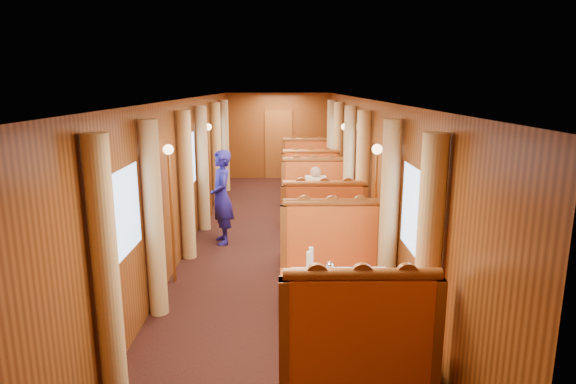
{
  "coord_description": "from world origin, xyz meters",
  "views": [
    {
      "loc": [
        0.14,
        -8.15,
        2.73
      ],
      "look_at": [
        0.21,
        -0.66,
        1.05
      ],
      "focal_mm": 30.0,
      "sensor_mm": 36.0,
      "label": 1
    }
  ],
  "objects_px": {
    "banquette_mid_fwd": "(323,236)",
    "steward": "(222,197)",
    "banquette_far_aft": "(306,173)",
    "banquette_far_fwd": "(310,189)",
    "teapot_right": "(342,280)",
    "tea_tray": "(331,280)",
    "rose_vase_far": "(308,160)",
    "table_near": "(342,313)",
    "teapot_left": "(324,278)",
    "teapot_back": "(330,271)",
    "banquette_near_aft": "(332,272)",
    "fruit_plate": "(371,282)",
    "table_mid": "(318,221)",
    "banquette_near_fwd": "(356,364)",
    "passenger": "(315,191)",
    "rose_vase_mid": "(317,191)",
    "banquette_mid_aft": "(314,204)",
    "table_far": "(308,182)"
  },
  "relations": [
    {
      "from": "banquette_far_fwd",
      "to": "fruit_plate",
      "type": "relative_size",
      "value": 5.98
    },
    {
      "from": "teapot_right",
      "to": "rose_vase_far",
      "type": "xyz_separation_m",
      "value": [
        0.02,
        7.16,
        0.12
      ]
    },
    {
      "from": "teapot_back",
      "to": "rose_vase_mid",
      "type": "relative_size",
      "value": 0.42
    },
    {
      "from": "banquette_near_fwd",
      "to": "teapot_left",
      "type": "height_order",
      "value": "banquette_near_fwd"
    },
    {
      "from": "table_far",
      "to": "banquette_far_fwd",
      "type": "bearing_deg",
      "value": -90.0
    },
    {
      "from": "banquette_mid_fwd",
      "to": "steward",
      "type": "xyz_separation_m",
      "value": [
        -1.68,
        0.97,
        0.4
      ]
    },
    {
      "from": "table_near",
      "to": "teapot_left",
      "type": "bearing_deg",
      "value": -150.2
    },
    {
      "from": "teapot_right",
      "to": "steward",
      "type": "bearing_deg",
      "value": 113.77
    },
    {
      "from": "teapot_back",
      "to": "teapot_right",
      "type": "bearing_deg",
      "value": -86.95
    },
    {
      "from": "table_near",
      "to": "rose_vase_far",
      "type": "relative_size",
      "value": 2.92
    },
    {
      "from": "banquette_far_fwd",
      "to": "teapot_back",
      "type": "height_order",
      "value": "banquette_far_fwd"
    },
    {
      "from": "table_near",
      "to": "banquette_far_fwd",
      "type": "height_order",
      "value": "banquette_far_fwd"
    },
    {
      "from": "banquette_far_fwd",
      "to": "teapot_right",
      "type": "xyz_separation_m",
      "value": [
        -0.02,
        -6.13,
        0.38
      ]
    },
    {
      "from": "banquette_mid_aft",
      "to": "banquette_near_fwd",
      "type": "bearing_deg",
      "value": -90.0
    },
    {
      "from": "banquette_mid_aft",
      "to": "teapot_back",
      "type": "height_order",
      "value": "banquette_mid_aft"
    },
    {
      "from": "table_far",
      "to": "teapot_back",
      "type": "height_order",
      "value": "teapot_back"
    },
    {
      "from": "table_near",
      "to": "banquette_far_fwd",
      "type": "bearing_deg",
      "value": 90.0
    },
    {
      "from": "banquette_far_fwd",
      "to": "teapot_right",
      "type": "relative_size",
      "value": 9.94
    },
    {
      "from": "banquette_far_aft",
      "to": "banquette_mid_fwd",
      "type": "bearing_deg",
      "value": -90.0
    },
    {
      "from": "teapot_left",
      "to": "passenger",
      "type": "bearing_deg",
      "value": 90.91
    },
    {
      "from": "banquette_near_fwd",
      "to": "teapot_right",
      "type": "bearing_deg",
      "value": 91.49
    },
    {
      "from": "banquette_near_aft",
      "to": "banquette_mid_aft",
      "type": "xyz_separation_m",
      "value": [
        0.0,
        3.5,
        0.0
      ]
    },
    {
      "from": "banquette_near_fwd",
      "to": "fruit_plate",
      "type": "xyz_separation_m",
      "value": [
        0.28,
        0.9,
        0.35
      ]
    },
    {
      "from": "banquette_far_aft",
      "to": "rose_vase_mid",
      "type": "distance_m",
      "value": 4.58
    },
    {
      "from": "table_mid",
      "to": "banquette_far_fwd",
      "type": "relative_size",
      "value": 0.78
    },
    {
      "from": "banquette_far_aft",
      "to": "tea_tray",
      "type": "xyz_separation_m",
      "value": [
        -0.12,
        -8.04,
        0.33
      ]
    },
    {
      "from": "table_mid",
      "to": "rose_vase_far",
      "type": "height_order",
      "value": "rose_vase_far"
    },
    {
      "from": "table_mid",
      "to": "banquette_mid_fwd",
      "type": "xyz_separation_m",
      "value": [
        0.0,
        -1.01,
        0.05
      ]
    },
    {
      "from": "teapot_right",
      "to": "passenger",
      "type": "xyz_separation_m",
      "value": [
        0.02,
        4.42,
        -0.06
      ]
    },
    {
      "from": "passenger",
      "to": "tea_tray",
      "type": "bearing_deg",
      "value": -91.56
    },
    {
      "from": "banquette_near_aft",
      "to": "banquette_mid_fwd",
      "type": "xyz_separation_m",
      "value": [
        0.0,
        1.47,
        0.0
      ]
    },
    {
      "from": "tea_tray",
      "to": "rose_vase_far",
      "type": "xyz_separation_m",
      "value": [
        0.12,
        7.04,
        0.17
      ]
    },
    {
      "from": "teapot_right",
      "to": "steward",
      "type": "xyz_separation_m",
      "value": [
        -1.66,
        3.6,
        0.02
      ]
    },
    {
      "from": "teapot_right",
      "to": "passenger",
      "type": "height_order",
      "value": "passenger"
    },
    {
      "from": "table_mid",
      "to": "rose_vase_far",
      "type": "distance_m",
      "value": 3.56
    },
    {
      "from": "tea_tray",
      "to": "teapot_right",
      "type": "relative_size",
      "value": 2.52
    },
    {
      "from": "banquette_near_fwd",
      "to": "teapot_left",
      "type": "bearing_deg",
      "value": 102.75
    },
    {
      "from": "table_mid",
      "to": "teapot_left",
      "type": "relative_size",
      "value": 6.32
    },
    {
      "from": "fruit_plate",
      "to": "rose_vase_mid",
      "type": "relative_size",
      "value": 0.62
    },
    {
      "from": "banquette_near_fwd",
      "to": "table_far",
      "type": "bearing_deg",
      "value": 90.0
    },
    {
      "from": "tea_tray",
      "to": "passenger",
      "type": "xyz_separation_m",
      "value": [
        0.12,
        4.3,
        -0.02
      ]
    },
    {
      "from": "teapot_right",
      "to": "tea_tray",
      "type": "bearing_deg",
      "value": 127.56
    },
    {
      "from": "tea_tray",
      "to": "teapot_back",
      "type": "bearing_deg",
      "value": 93.09
    },
    {
      "from": "teapot_back",
      "to": "table_mid",
      "type": "bearing_deg",
      "value": 68.12
    },
    {
      "from": "table_mid",
      "to": "teapot_left",
      "type": "height_order",
      "value": "teapot_left"
    },
    {
      "from": "tea_tray",
      "to": "rose_vase_far",
      "type": "relative_size",
      "value": 0.94
    },
    {
      "from": "table_near",
      "to": "steward",
      "type": "distance_m",
      "value": 3.87
    },
    {
      "from": "banquette_near_fwd",
      "to": "passenger",
      "type": "distance_m",
      "value": 5.3
    },
    {
      "from": "banquette_far_aft",
      "to": "rose_vase_mid",
      "type": "xyz_separation_m",
      "value": [
        -0.04,
        -4.55,
        0.5
      ]
    },
    {
      "from": "banquette_mid_aft",
      "to": "banquette_far_aft",
      "type": "xyz_separation_m",
      "value": [
        0.0,
        3.5,
        0.0
      ]
    }
  ]
}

